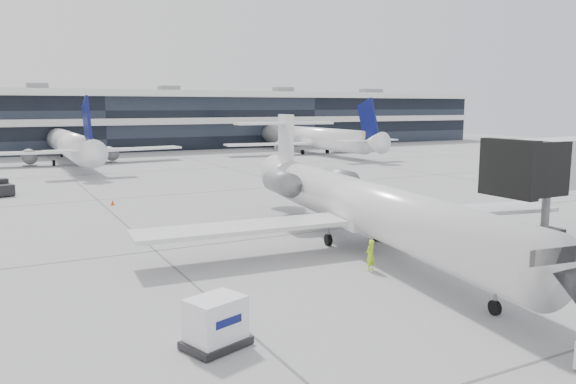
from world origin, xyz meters
TOP-DOWN VIEW (x-y plane):
  - ground at (0.00, 0.00)m, footprint 220.00×220.00m
  - terminal at (0.00, 82.00)m, footprint 170.00×22.00m
  - bg_jet_center at (-8.00, 55.00)m, footprint 32.00×40.00m
  - bg_jet_right at (32.00, 55.00)m, footprint 32.00×40.00m
  - regional_jet at (1.01, -5.05)m, footprint 26.54×33.13m
  - ramp_worker at (-1.31, -9.00)m, footprint 0.68×0.56m
  - cargo_uld at (-11.52, -14.01)m, footprint 2.54×2.20m
  - traffic_cone at (-9.28, 16.73)m, footprint 0.40×0.40m
  - far_tug at (-17.41, 26.75)m, footprint 2.08×2.76m

SIDE VIEW (x-z plane):
  - ground at x=0.00m, z-range 0.00..0.00m
  - bg_jet_center at x=-8.00m, z-range -4.80..4.80m
  - bg_jet_right at x=32.00m, z-range -4.80..4.80m
  - traffic_cone at x=-9.28m, z-range -0.01..0.48m
  - far_tug at x=-17.41m, z-range -0.08..1.48m
  - ramp_worker at x=-1.31m, z-range 0.00..1.62m
  - cargo_uld at x=-11.52m, z-range 0.01..1.76m
  - regional_jet at x=1.01m, z-range -1.21..6.44m
  - terminal at x=0.00m, z-range 0.00..10.00m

